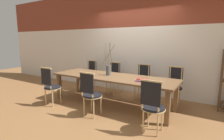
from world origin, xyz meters
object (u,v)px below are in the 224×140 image
book_stack (142,80)px  dining_table (112,79)px  chair_far_center (142,81)px  chair_near_center (152,105)px  vase_centerpiece (108,69)px

book_stack → dining_table: bearing=170.5°
chair_far_center → book_stack: bearing=111.6°
chair_near_center → vase_centerpiece: bearing=149.3°
chair_near_center → book_stack: bearing=124.7°
chair_near_center → vase_centerpiece: vase_centerpiece is taller
book_stack → chair_far_center: bearing=111.6°
chair_far_center → book_stack: 1.04m
chair_near_center → chair_far_center: 1.80m
chair_far_center → dining_table: bearing=59.7°
dining_table → chair_far_center: bearing=59.7°
vase_centerpiece → dining_table: bearing=-20.1°
book_stack → chair_near_center: bearing=-55.3°
chair_near_center → book_stack: size_ratio=3.66×
chair_far_center → vase_centerpiece: 1.03m
chair_near_center → vase_centerpiece: size_ratio=1.17×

